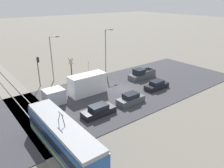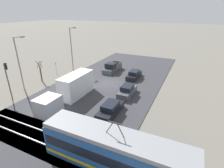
{
  "view_description": "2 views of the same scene",
  "coord_description": "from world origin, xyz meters",
  "px_view_note": "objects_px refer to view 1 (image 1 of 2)",
  "views": [
    {
      "loc": [
        -26.03,
        23.04,
        14.87
      ],
      "look_at": [
        -3.08,
        5.21,
        3.28
      ],
      "focal_mm": 35.0,
      "sensor_mm": 36.0,
      "label": 1
    },
    {
      "loc": [
        -12.67,
        25.35,
        12.06
      ],
      "look_at": [
        -3.18,
        5.33,
        2.6
      ],
      "focal_mm": 28.0,
      "sensor_mm": 36.0,
      "label": 2
    }
  ],
  "objects_px": {
    "sedan_car_0": "(131,99)",
    "street_lamp_mid_block": "(52,56)",
    "no_parking_sign": "(88,66)",
    "pickup_truck": "(142,74)",
    "sedan_car_2": "(157,85)",
    "street_lamp_near_crossing": "(106,48)",
    "light_rail_tram": "(63,137)",
    "traffic_light_pole": "(38,68)",
    "box_truck": "(80,87)",
    "sedan_car_1": "(99,111)",
    "street_tree": "(71,68)"
  },
  "relations": [
    {
      "from": "sedan_car_1",
      "to": "pickup_truck",
      "type": "bearing_deg",
      "value": -65.48
    },
    {
      "from": "pickup_truck",
      "to": "no_parking_sign",
      "type": "distance_m",
      "value": 11.36
    },
    {
      "from": "sedan_car_0",
      "to": "no_parking_sign",
      "type": "distance_m",
      "value": 16.48
    },
    {
      "from": "light_rail_tram",
      "to": "street_tree",
      "type": "relative_size",
      "value": 3.21
    },
    {
      "from": "street_tree",
      "to": "pickup_truck",
      "type": "bearing_deg",
      "value": -132.04
    },
    {
      "from": "sedan_car_2",
      "to": "street_lamp_near_crossing",
      "type": "height_order",
      "value": "street_lamp_near_crossing"
    },
    {
      "from": "sedan_car_2",
      "to": "no_parking_sign",
      "type": "bearing_deg",
      "value": -162.95
    },
    {
      "from": "no_parking_sign",
      "to": "street_tree",
      "type": "bearing_deg",
      "value": 91.1
    },
    {
      "from": "sedan_car_1",
      "to": "sedan_car_2",
      "type": "distance_m",
      "value": 13.2
    },
    {
      "from": "sedan_car_0",
      "to": "sedan_car_1",
      "type": "distance_m",
      "value": 5.79
    },
    {
      "from": "sedan_car_1",
      "to": "no_parking_sign",
      "type": "height_order",
      "value": "no_parking_sign"
    },
    {
      "from": "box_truck",
      "to": "street_tree",
      "type": "relative_size",
      "value": 2.7
    },
    {
      "from": "light_rail_tram",
      "to": "sedan_car_1",
      "type": "height_order",
      "value": "light_rail_tram"
    },
    {
      "from": "light_rail_tram",
      "to": "street_lamp_mid_block",
      "type": "bearing_deg",
      "value": -21.58
    },
    {
      "from": "box_truck",
      "to": "sedan_car_1",
      "type": "xyz_separation_m",
      "value": [
        -6.9,
        1.19,
        -0.91
      ]
    },
    {
      "from": "no_parking_sign",
      "to": "box_truck",
      "type": "bearing_deg",
      "value": 141.58
    },
    {
      "from": "sedan_car_2",
      "to": "street_tree",
      "type": "distance_m",
      "value": 17.11
    },
    {
      "from": "street_lamp_mid_block",
      "to": "traffic_light_pole",
      "type": "bearing_deg",
      "value": 110.15
    },
    {
      "from": "light_rail_tram",
      "to": "box_truck",
      "type": "relative_size",
      "value": 1.19
    },
    {
      "from": "sedan_car_2",
      "to": "street_tree",
      "type": "height_order",
      "value": "street_tree"
    },
    {
      "from": "sedan_car_1",
      "to": "no_parking_sign",
      "type": "bearing_deg",
      "value": -27.88
    },
    {
      "from": "box_truck",
      "to": "pickup_truck",
      "type": "height_order",
      "value": "box_truck"
    },
    {
      "from": "box_truck",
      "to": "sedan_car_1",
      "type": "height_order",
      "value": "box_truck"
    },
    {
      "from": "box_truck",
      "to": "street_lamp_mid_block",
      "type": "height_order",
      "value": "street_lamp_mid_block"
    },
    {
      "from": "traffic_light_pole",
      "to": "no_parking_sign",
      "type": "height_order",
      "value": "traffic_light_pole"
    },
    {
      "from": "sedan_car_0",
      "to": "street_lamp_mid_block",
      "type": "bearing_deg",
      "value": 16.84
    },
    {
      "from": "sedan_car_1",
      "to": "sedan_car_2",
      "type": "xyz_separation_m",
      "value": [
        1.35,
        -13.13,
        -0.01
      ]
    },
    {
      "from": "sedan_car_1",
      "to": "traffic_light_pole",
      "type": "relative_size",
      "value": 0.88
    },
    {
      "from": "sedan_car_2",
      "to": "street_lamp_mid_block",
      "type": "height_order",
      "value": "street_lamp_mid_block"
    },
    {
      "from": "pickup_truck",
      "to": "sedan_car_1",
      "type": "bearing_deg",
      "value": 114.52
    },
    {
      "from": "sedan_car_1",
      "to": "light_rail_tram",
      "type": "bearing_deg",
      "value": 118.46
    },
    {
      "from": "light_rail_tram",
      "to": "street_tree",
      "type": "xyz_separation_m",
      "value": [
        19.91,
        -11.53,
        0.12
      ]
    },
    {
      "from": "sedan_car_1",
      "to": "street_lamp_mid_block",
      "type": "height_order",
      "value": "street_lamp_mid_block"
    },
    {
      "from": "street_lamp_near_crossing",
      "to": "traffic_light_pole",
      "type": "bearing_deg",
      "value": 88.78
    },
    {
      "from": "sedan_car_2",
      "to": "street_lamp_mid_block",
      "type": "relative_size",
      "value": 0.54
    },
    {
      "from": "no_parking_sign",
      "to": "pickup_truck",
      "type": "bearing_deg",
      "value": -146.08
    },
    {
      "from": "box_truck",
      "to": "traffic_light_pole",
      "type": "xyz_separation_m",
      "value": [
        8.06,
        3.51,
        1.87
      ]
    },
    {
      "from": "box_truck",
      "to": "street_lamp_mid_block",
      "type": "relative_size",
      "value": 1.23
    },
    {
      "from": "street_lamp_mid_block",
      "to": "sedan_car_2",
      "type": "bearing_deg",
      "value": -140.41
    },
    {
      "from": "street_lamp_mid_block",
      "to": "no_parking_sign",
      "type": "relative_size",
      "value": 3.36
    },
    {
      "from": "sedan_car_1",
      "to": "traffic_light_pole",
      "type": "xyz_separation_m",
      "value": [
        14.96,
        2.32,
        2.78
      ]
    },
    {
      "from": "pickup_truck",
      "to": "street_lamp_near_crossing",
      "type": "relative_size",
      "value": 0.64
    },
    {
      "from": "sedan_car_2",
      "to": "no_parking_sign",
      "type": "height_order",
      "value": "no_parking_sign"
    },
    {
      "from": "no_parking_sign",
      "to": "sedan_car_1",
      "type": "bearing_deg",
      "value": 152.12
    },
    {
      "from": "traffic_light_pole",
      "to": "no_parking_sign",
      "type": "relative_size",
      "value": 2.15
    },
    {
      "from": "pickup_truck",
      "to": "street_lamp_near_crossing",
      "type": "distance_m",
      "value": 9.35
    },
    {
      "from": "sedan_car_2",
      "to": "street_lamp_mid_block",
      "type": "bearing_deg",
      "value": -140.41
    },
    {
      "from": "light_rail_tram",
      "to": "traffic_light_pole",
      "type": "distance_m",
      "value": 19.4
    },
    {
      "from": "street_tree",
      "to": "no_parking_sign",
      "type": "distance_m",
      "value": 4.03
    },
    {
      "from": "street_tree",
      "to": "street_lamp_near_crossing",
      "type": "height_order",
      "value": "street_lamp_near_crossing"
    }
  ]
}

